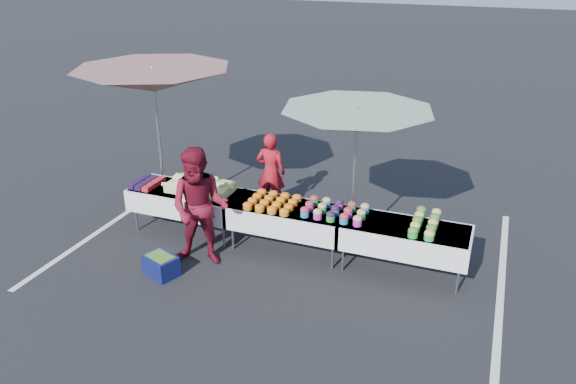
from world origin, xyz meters
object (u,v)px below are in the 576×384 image
(table_center, at_px, (288,217))
(umbrella_right, at_px, (357,122))
(customer, at_px, (200,208))
(vendor, at_px, (271,172))
(umbrella_left, at_px, (153,81))
(storage_bin, at_px, (161,265))
(table_left, at_px, (187,199))
(table_right, at_px, (404,237))

(table_center, bearing_deg, umbrella_right, 24.41)
(customer, bearing_deg, vendor, 70.04)
(vendor, height_order, umbrella_left, umbrella_left)
(storage_bin, bearing_deg, table_left, 124.62)
(table_center, relative_size, umbrella_right, 0.71)
(umbrella_right, bearing_deg, table_right, -24.82)
(vendor, xyz_separation_m, customer, (-0.24, -2.10, 0.19))
(table_left, height_order, customer, customer)
(table_left, xyz_separation_m, table_center, (1.80, 0.00, 0.00))
(vendor, relative_size, umbrella_left, 0.54)
(customer, distance_m, umbrella_left, 2.39)
(customer, height_order, umbrella_left, umbrella_left)
(table_center, relative_size, customer, 1.02)
(table_center, distance_m, umbrella_right, 1.81)
(umbrella_left, relative_size, storage_bin, 4.73)
(table_right, bearing_deg, storage_bin, -157.47)
(customer, xyz_separation_m, umbrella_right, (1.98, 1.22, 1.18))
(customer, relative_size, umbrella_left, 0.68)
(table_right, xyz_separation_m, vendor, (-2.63, 1.29, 0.14))
(table_center, relative_size, table_right, 1.00)
(table_right, xyz_separation_m, umbrella_right, (-0.89, 0.41, 1.51))
(umbrella_left, height_order, storage_bin, umbrella_left)
(customer, relative_size, umbrella_right, 0.70)
(table_center, xyz_separation_m, customer, (-1.07, -0.81, 0.33))
(table_left, bearing_deg, storage_bin, -76.03)
(customer, distance_m, umbrella_right, 2.61)
(vendor, distance_m, customer, 2.12)
(table_left, bearing_deg, vendor, 53.07)
(table_left, height_order, table_center, same)
(table_center, xyz_separation_m, vendor, (-0.83, 1.29, 0.14))
(table_left, height_order, umbrella_right, umbrella_right)
(table_right, relative_size, customer, 1.02)
(table_right, relative_size, vendor, 1.29)
(vendor, xyz_separation_m, umbrella_left, (-1.67, -0.89, 1.69))
(table_left, bearing_deg, umbrella_left, 150.26)
(table_left, relative_size, customer, 1.02)
(table_left, bearing_deg, umbrella_right, 8.65)
(vendor, relative_size, storage_bin, 2.54)
(umbrella_left, bearing_deg, storage_bin, -59.40)
(umbrella_right, distance_m, storage_bin, 3.53)
(table_right, height_order, umbrella_right, umbrella_right)
(table_left, bearing_deg, table_right, 0.00)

